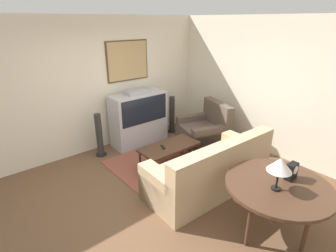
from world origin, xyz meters
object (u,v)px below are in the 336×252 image
Objects in this scene: table_lamp at (280,165)px; armchair at (205,132)px; speaker_tower_right at (172,116)px; speaker_tower_left at (99,136)px; console_table at (278,188)px; tv at (139,118)px; couch at (210,172)px; mantel_clock at (292,171)px; coffee_table at (169,148)px.

armchair is at bearing 60.37° from table_lamp.
speaker_tower_left is at bearing 180.00° from speaker_tower_right.
console_table is 3.57m from speaker_tower_right.
tv is 1.37× the size of speaker_tower_right.
couch is at bearing -69.06° from speaker_tower_left.
console_table is (-1.23, -2.35, 0.37)m from armchair.
armchair is at bearing -132.05° from couch.
couch is 1.79× the size of armchair.
speaker_tower_left is (-0.96, -0.00, -0.16)m from tv.
mantel_clock reaches higher than speaker_tower_left.
speaker_tower_left and speaker_tower_right have the same top height.
console_table is at bearing -93.22° from tv.
coffee_table is 1.26× the size of speaker_tower_right.
console_table is at bearing -90.87° from coffee_table.
table_lamp is at bearing -110.57° from speaker_tower_right.
table_lamp reaches higher than couch.
armchair is at bearing -44.47° from tv.
tv reaches higher than speaker_tower_left.
console_table is at bearing -77.10° from speaker_tower_left.
mantel_clock is at bearing 99.14° from couch.
coffee_table is 0.88× the size of console_table.
tv is 2.96× the size of table_lamp.
speaker_tower_left is at bearing -98.71° from armchair.
speaker_tower_right is at bearing 0.00° from speaker_tower_left.
mantel_clock is at bearing -105.22° from speaker_tower_right.
couch is 1.21m from console_table.
mantel_clock is 3.57m from speaker_tower_left.
armchair is 1.22m from coffee_table.
couch is 9.76× the size of mantel_clock.
couch is at bearing -87.44° from coffee_table.
coffee_table is 1.67m from speaker_tower_right.
armchair is at bearing -26.94° from speaker_tower_left.
table_lamp is (-0.31, -3.40, 0.47)m from tv.
tv is at bearing 82.78° from coffee_table.
table_lamp is at bearing -94.12° from coffee_table.
armchair is 2.68m from console_table.
speaker_tower_left is at bearing 123.01° from coffee_table.
armchair is 2.64m from mantel_clock.
tv is at bearing 84.75° from table_lamp.
speaker_tower_left is at bearing 100.82° from table_lamp.
couch reaches higher than console_table.
console_table is at bearing 88.08° from couch.
speaker_tower_left is (-0.65, 3.40, -0.64)m from table_lamp.
speaker_tower_left is at bearing -179.77° from tv.
console_table is 0.41m from table_lamp.
speaker_tower_left is (-2.00, 1.02, 0.12)m from armchair.
tv reaches higher than coffee_table.
armchair is 2.86× the size of table_lamp.
table_lamp is at bearing -79.18° from speaker_tower_left.
coffee_table is at bearing 85.88° from table_lamp.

